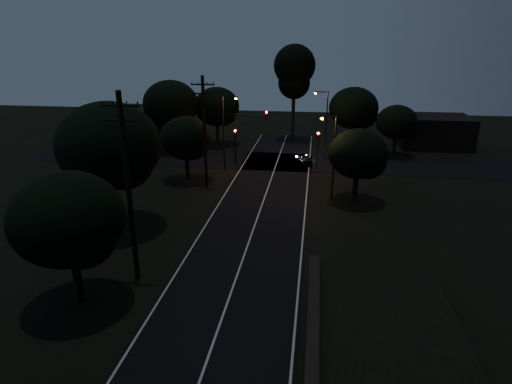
% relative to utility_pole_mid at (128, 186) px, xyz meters
% --- Properties ---
extents(road_surface, '(60.00, 70.00, 0.03)m').
position_rel_utility_pole_mid_xyz_m(road_surface, '(6.00, 16.12, -5.73)').
color(road_surface, black).
rests_on(road_surface, ground).
extents(utility_pole_mid, '(2.20, 0.30, 11.00)m').
position_rel_utility_pole_mid_xyz_m(utility_pole_mid, '(0.00, 0.00, 0.00)').
color(utility_pole_mid, black).
rests_on(utility_pole_mid, ground).
extents(utility_pole_far, '(2.20, 0.30, 10.50)m').
position_rel_utility_pole_mid_xyz_m(utility_pole_far, '(0.00, 17.00, -0.25)').
color(utility_pole_far, black).
rests_on(utility_pole_far, ground).
extents(tree_left_b, '(5.76, 5.76, 7.32)m').
position_rel_utility_pole_mid_xyz_m(tree_left_b, '(-1.80, -3.12, -0.99)').
color(tree_left_b, black).
rests_on(tree_left_b, ground).
extents(tree_left_c, '(7.47, 7.47, 9.44)m').
position_rel_utility_pole_mid_xyz_m(tree_left_c, '(-4.24, 6.85, 0.37)').
color(tree_left_c, black).
rests_on(tree_left_c, ground).
extents(tree_left_d, '(5.07, 5.07, 6.44)m').
position_rel_utility_pole_mid_xyz_m(tree_left_d, '(-2.32, 18.90, -1.57)').
color(tree_left_d, black).
rests_on(tree_left_d, ground).
extents(tree_far_nw, '(6.07, 6.07, 7.68)m').
position_rel_utility_pole_mid_xyz_m(tree_far_nw, '(-2.79, 34.88, -0.76)').
color(tree_far_nw, black).
rests_on(tree_far_nw, ground).
extents(tree_far_w, '(6.95, 6.95, 8.86)m').
position_rel_utility_pole_mid_xyz_m(tree_far_w, '(-7.75, 30.86, 0.02)').
color(tree_far_w, black).
rests_on(tree_far_w, ground).
extents(tree_far_ne, '(6.27, 6.27, 7.93)m').
position_rel_utility_pole_mid_xyz_m(tree_far_ne, '(15.22, 34.87, -0.61)').
color(tree_far_ne, black).
rests_on(tree_far_ne, ground).
extents(tree_far_e, '(4.87, 4.87, 6.18)m').
position_rel_utility_pole_mid_xyz_m(tree_far_e, '(20.17, 31.90, -1.74)').
color(tree_far_e, black).
rests_on(tree_far_e, ground).
extents(tree_right_a, '(5.07, 5.07, 6.44)m').
position_rel_utility_pole_mid_xyz_m(tree_right_a, '(14.18, 14.90, -1.56)').
color(tree_right_a, black).
rests_on(tree_right_a, ground).
extents(tall_pine, '(5.76, 5.76, 13.08)m').
position_rel_utility_pole_mid_xyz_m(tall_pine, '(7.00, 40.00, 3.68)').
color(tall_pine, black).
rests_on(tall_pine, ground).
extents(building_left, '(10.00, 8.00, 4.40)m').
position_rel_utility_pole_mid_xyz_m(building_left, '(-14.00, 37.00, -3.54)').
color(building_left, black).
rests_on(building_left, ground).
extents(building_right, '(9.00, 7.00, 4.00)m').
position_rel_utility_pole_mid_xyz_m(building_right, '(26.00, 38.00, -3.74)').
color(building_right, black).
rests_on(building_right, ground).
extents(signal_left, '(0.28, 0.35, 4.10)m').
position_rel_utility_pole_mid_xyz_m(signal_left, '(1.40, 24.99, -2.90)').
color(signal_left, black).
rests_on(signal_left, ground).
extents(signal_right, '(0.28, 0.35, 4.10)m').
position_rel_utility_pole_mid_xyz_m(signal_right, '(10.60, 24.99, -2.90)').
color(signal_right, black).
rests_on(signal_right, ground).
extents(signal_mast, '(3.70, 0.35, 6.25)m').
position_rel_utility_pole_mid_xyz_m(signal_mast, '(3.09, 24.99, -1.40)').
color(signal_mast, black).
rests_on(signal_mast, ground).
extents(streetlight_a, '(1.66, 0.26, 8.00)m').
position_rel_utility_pole_mid_xyz_m(streetlight_a, '(0.69, 23.00, -1.10)').
color(streetlight_a, black).
rests_on(streetlight_a, ground).
extents(streetlight_b, '(1.66, 0.26, 8.00)m').
position_rel_utility_pole_mid_xyz_m(streetlight_b, '(11.31, 29.00, -1.10)').
color(streetlight_b, black).
rests_on(streetlight_b, ground).
extents(streetlight_c, '(1.46, 0.26, 7.50)m').
position_rel_utility_pole_mid_xyz_m(streetlight_c, '(11.83, 15.00, -1.39)').
color(streetlight_c, black).
rests_on(streetlight_c, ground).
extents(car, '(2.12, 3.38, 1.07)m').
position_rel_utility_pole_mid_xyz_m(car, '(9.20, 26.37, -5.20)').
color(car, black).
rests_on(car, ground).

